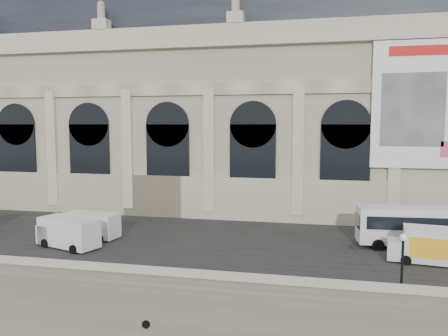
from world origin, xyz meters
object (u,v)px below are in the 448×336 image
object	(u,v)px
bus_right	(430,226)
box_truck	(439,246)
lamp_right	(402,267)
van_b	(66,232)
van_c	(89,225)

from	to	relation	value
bus_right	box_truck	size ratio (longest dim) A/B	1.70
bus_right	lamp_right	distance (m)	13.38
bus_right	box_truck	xyz separation A→B (m)	(-0.40, -4.55, -0.60)
van_b	box_truck	world-z (taller)	box_truck
bus_right	van_b	xyz separation A→B (m)	(-31.79, -6.31, -0.69)
bus_right	box_truck	bearing A→B (deg)	-94.98
van_c	box_truck	xyz separation A→B (m)	(31.05, -1.61, 0.19)
bus_right	van_c	world-z (taller)	bus_right
van_b	box_truck	bearing A→B (deg)	3.20
bus_right	lamp_right	bearing A→B (deg)	-109.92
bus_right	van_b	distance (m)	32.41
bus_right	van_b	world-z (taller)	bus_right
bus_right	van_c	bearing A→B (deg)	-174.66
van_c	box_truck	world-z (taller)	box_truck
van_c	lamp_right	distance (m)	28.57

